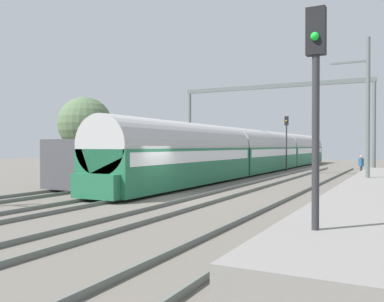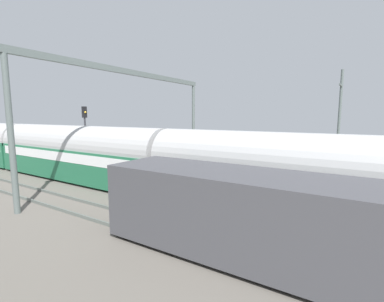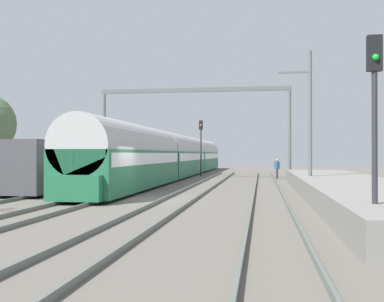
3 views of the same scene
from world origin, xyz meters
The scene contains 13 objects.
ground centered at (0.00, 0.00, 0.00)m, with size 120.00×120.00×0.00m, color #676158.
track_far_west centered at (-6.08, 0.00, 0.08)m, with size 1.52×60.00×0.16m.
track_west centered at (-2.03, 0.00, 0.08)m, with size 1.51×60.00×0.16m.
track_east centered at (2.03, 0.00, 0.08)m, with size 1.51×60.00×0.16m.
track_far_east centered at (6.08, 0.00, 0.08)m, with size 1.52×60.00×0.16m.
platform centered at (9.90, 2.00, 0.45)m, with size 4.40×28.00×0.90m.
passenger_train centered at (-2.03, 21.67, 1.97)m, with size 2.93×49.20×3.82m.
freight_car centered at (-6.08, 5.53, 1.47)m, with size 2.80×13.00×2.70m.
person_crossing centered at (7.08, 19.04, 1.03)m, with size 0.44×0.46×1.73m.
railway_signal_near centered at (8.55, -9.04, 3.27)m, with size 0.36×0.30×5.12m.
railway_signal_far centered at (-0.11, 23.24, 3.45)m, with size 0.36×0.30×5.43m.
catenary_gantry centered at (0.00, 17.88, 5.91)m, with size 16.56×0.28×7.86m.
catenary_pole_east_mid centered at (8.43, 5.49, 4.15)m, with size 1.90×0.20×8.00m.
Camera 3 is at (5.75, -20.97, 2.15)m, focal length 42.66 mm.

